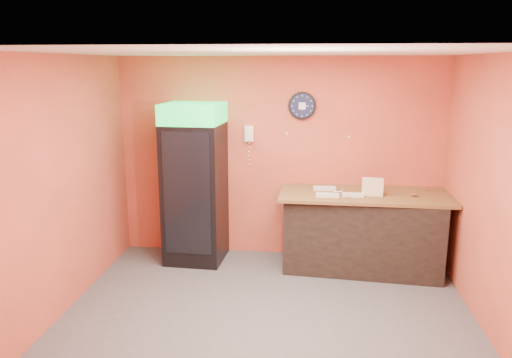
# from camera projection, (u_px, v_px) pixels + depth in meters

# --- Properties ---
(floor) EXTENTS (4.50, 4.50, 0.00)m
(floor) POSITION_uv_depth(u_px,v_px,m) (267.00, 320.00, 5.37)
(floor) COLOR #47474C
(floor) RESTS_ON ground
(back_wall) EXTENTS (4.50, 0.02, 2.80)m
(back_wall) POSITION_uv_depth(u_px,v_px,m) (279.00, 158.00, 6.99)
(back_wall) COLOR #D8563D
(back_wall) RESTS_ON floor
(left_wall) EXTENTS (0.02, 4.00, 2.80)m
(left_wall) POSITION_uv_depth(u_px,v_px,m) (56.00, 189.00, 5.28)
(left_wall) COLOR #D8563D
(left_wall) RESTS_ON floor
(right_wall) EXTENTS (0.02, 4.00, 2.80)m
(right_wall) POSITION_uv_depth(u_px,v_px,m) (499.00, 201.00, 4.82)
(right_wall) COLOR #D8563D
(right_wall) RESTS_ON floor
(ceiling) EXTENTS (4.50, 4.00, 0.02)m
(ceiling) POSITION_uv_depth(u_px,v_px,m) (268.00, 52.00, 4.73)
(ceiling) COLOR white
(ceiling) RESTS_ON back_wall
(beverage_cooler) EXTENTS (0.81, 0.82, 2.19)m
(beverage_cooler) POSITION_uv_depth(u_px,v_px,m) (195.00, 186.00, 6.79)
(beverage_cooler) COLOR black
(beverage_cooler) RESTS_ON floor
(prep_counter) EXTENTS (2.08, 1.06, 1.00)m
(prep_counter) POSITION_uv_depth(u_px,v_px,m) (362.00, 232.00, 6.64)
(prep_counter) COLOR black
(prep_counter) RESTS_ON floor
(wall_clock) EXTENTS (0.38, 0.06, 0.38)m
(wall_clock) POSITION_uv_depth(u_px,v_px,m) (302.00, 106.00, 6.76)
(wall_clock) COLOR black
(wall_clock) RESTS_ON back_wall
(wall_phone) EXTENTS (0.12, 0.10, 0.22)m
(wall_phone) POSITION_uv_depth(u_px,v_px,m) (249.00, 134.00, 6.90)
(wall_phone) COLOR white
(wall_phone) RESTS_ON back_wall
(butcher_paper) EXTENTS (2.22, 1.04, 0.04)m
(butcher_paper) POSITION_uv_depth(u_px,v_px,m) (364.00, 195.00, 6.52)
(butcher_paper) COLOR brown
(butcher_paper) RESTS_ON prep_counter
(sub_roll_stack) EXTENTS (0.27, 0.12, 0.23)m
(sub_roll_stack) POSITION_uv_depth(u_px,v_px,m) (373.00, 187.00, 6.38)
(sub_roll_stack) COLOR beige
(sub_roll_stack) RESTS_ON butcher_paper
(wrapped_sandwich_left) EXTENTS (0.30, 0.13, 0.04)m
(wrapped_sandwich_left) POSITION_uv_depth(u_px,v_px,m) (328.00, 195.00, 6.34)
(wrapped_sandwich_left) COLOR silver
(wrapped_sandwich_left) RESTS_ON butcher_paper
(wrapped_sandwich_mid) EXTENTS (0.28, 0.12, 0.04)m
(wrapped_sandwich_mid) POSITION_uv_depth(u_px,v_px,m) (353.00, 195.00, 6.35)
(wrapped_sandwich_mid) COLOR silver
(wrapped_sandwich_mid) RESTS_ON butcher_paper
(wrapped_sandwich_right) EXTENTS (0.31, 0.14, 0.04)m
(wrapped_sandwich_right) POSITION_uv_depth(u_px,v_px,m) (324.00, 188.00, 6.68)
(wrapped_sandwich_right) COLOR silver
(wrapped_sandwich_right) RESTS_ON butcher_paper
(kitchen_tool) EXTENTS (0.05, 0.05, 0.05)m
(kitchen_tool) POSITION_uv_depth(u_px,v_px,m) (344.00, 190.00, 6.55)
(kitchen_tool) COLOR silver
(kitchen_tool) RESTS_ON butcher_paper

